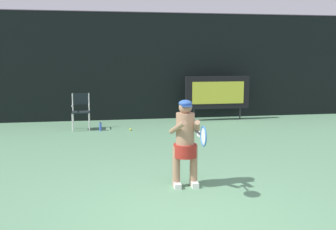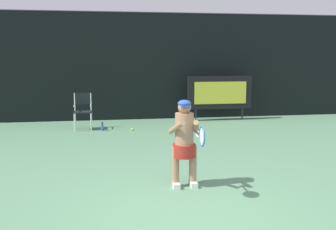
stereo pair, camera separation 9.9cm
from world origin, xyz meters
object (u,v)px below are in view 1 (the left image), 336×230
object	(u,v)px
scoreboard	(217,93)
water_bottle	(100,127)
umpire_chair	(81,109)
tennis_racket	(203,136)
tennis_ball_loose	(131,129)
tennis_player	(185,140)

from	to	relation	value
scoreboard	water_bottle	world-z (taller)	scoreboard
umpire_chair	water_bottle	size ratio (longest dim) A/B	4.08
tennis_racket	tennis_ball_loose	size ratio (longest dim) A/B	8.85
tennis_player	scoreboard	bearing A→B (deg)	68.66
umpire_chair	tennis_player	distance (m)	5.97
umpire_chair	tennis_racket	bearing A→B (deg)	-71.93
tennis_racket	tennis_ball_loose	bearing A→B (deg)	84.41
scoreboard	tennis_racket	size ratio (longest dim) A/B	3.65
scoreboard	tennis_racket	distance (m)	7.68
tennis_player	water_bottle	bearing A→B (deg)	104.54
scoreboard	tennis_racket	bearing A→B (deg)	-108.67
scoreboard	tennis_ball_loose	xyz separation A→B (m)	(-3.08, -1.42, -0.91)
tennis_racket	tennis_ball_loose	distance (m)	5.97
umpire_chair	tennis_ball_loose	world-z (taller)	umpire_chair
water_bottle	tennis_player	distance (m)	5.52
tennis_racket	tennis_ball_loose	world-z (taller)	tennis_racket
water_bottle	tennis_racket	world-z (taller)	tennis_racket
scoreboard	umpire_chair	bearing A→B (deg)	-167.97
scoreboard	water_bottle	bearing A→B (deg)	-161.71
umpire_chair	water_bottle	world-z (taller)	umpire_chair
water_bottle	tennis_player	xyz separation A→B (m)	(1.38, -5.30, 0.69)
umpire_chair	tennis_player	world-z (taller)	tennis_player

